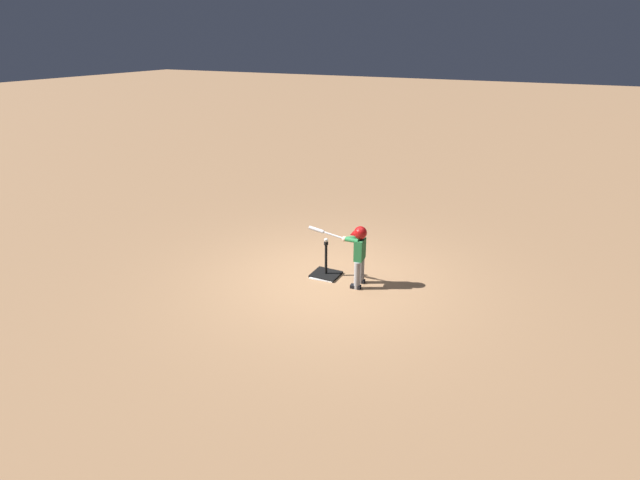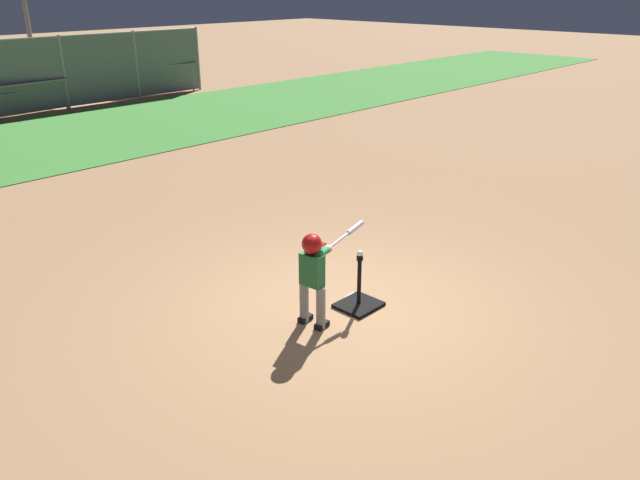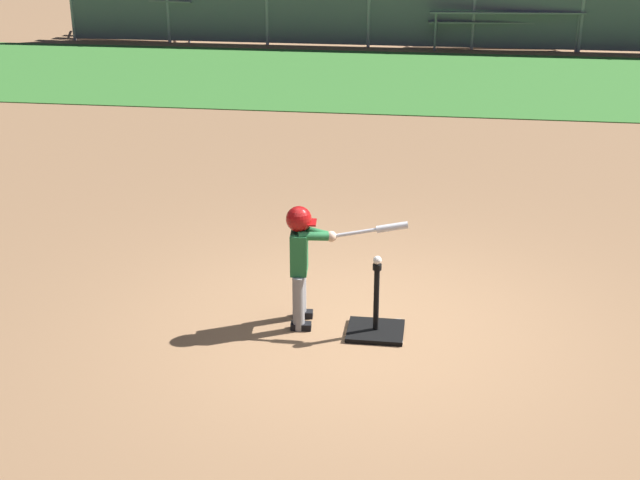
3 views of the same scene
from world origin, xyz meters
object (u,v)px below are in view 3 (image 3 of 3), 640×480
Objects in this scene: batting_tee at (376,325)px; bleachers_far_left at (502,27)px; batter_child at (304,251)px; bleachers_left_center at (146,16)px; baseball at (377,260)px.

batting_tee is 0.18× the size of bleachers_far_left.
bleachers_left_center is (-6.50, 15.45, -0.20)m from batter_child.
bleachers_left_center is (-7.14, 15.55, 0.42)m from batting_tee.
bleachers_left_center reaches higher than baseball.
baseball is 15.24m from bleachers_far_left.
bleachers_left_center is at bearing 177.32° from bleachers_far_left.
batter_child reaches higher than baseball.
batting_tee is at bearing -96.79° from bleachers_far_left.
batting_tee is at bearing -9.17° from batter_child.
baseball is at bearing -96.79° from bleachers_far_left.
bleachers_far_left is at bearing 80.75° from batter_child.
batter_child is at bearing 170.83° from baseball.
baseball is 0.02× the size of bleachers_left_center.
bleachers_far_left is (2.45, 15.03, -0.25)m from batter_child.
batter_child is 0.34× the size of bleachers_left_center.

